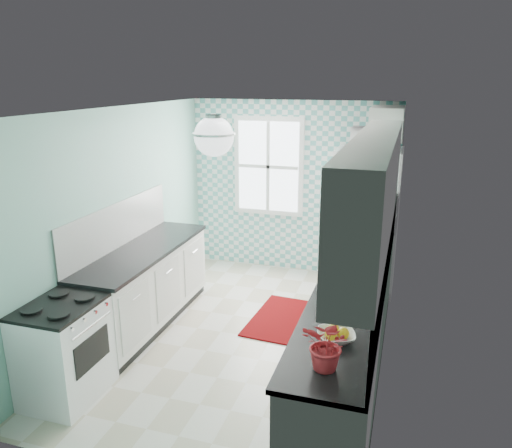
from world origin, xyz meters
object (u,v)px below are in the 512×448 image
(potted_plant, at_px, (328,345))
(microwave, at_px, (371,138))
(fruit_bowl, at_px, (336,336))
(ceiling_light, at_px, (214,136))
(stove, at_px, (64,350))
(sink, at_px, (363,255))
(fridge, at_px, (365,220))

(potted_plant, height_order, microwave, microwave)
(fruit_bowl, distance_m, microwave, 3.44)
(ceiling_light, height_order, fruit_bowl, ceiling_light)
(stove, distance_m, sink, 3.16)
(fridge, relative_size, potted_plant, 5.31)
(potted_plant, bearing_deg, stove, 171.65)
(ceiling_light, xyz_separation_m, microwave, (1.11, 2.60, -0.27))
(sink, xyz_separation_m, potted_plant, (-0.00, -2.35, 0.19))
(sink, distance_m, potted_plant, 2.36)
(ceiling_light, relative_size, fridge, 0.18)
(fruit_bowl, height_order, microwave, microwave)
(sink, height_order, fruit_bowl, sink)
(fridge, height_order, potted_plant, fridge)
(fruit_bowl, bearing_deg, stove, -178.91)
(ceiling_light, xyz_separation_m, potted_plant, (1.20, -1.06, -1.20))
(stove, height_order, potted_plant, potted_plant)
(fridge, distance_m, sink, 1.32)
(stove, height_order, fruit_bowl, fruit_bowl)
(fridge, xyz_separation_m, fruit_bowl, (0.09, -3.26, 0.01))
(ceiling_light, height_order, stove, ceiling_light)
(potted_plant, xyz_separation_m, microwave, (-0.09, 3.66, 0.93))
(fruit_bowl, xyz_separation_m, potted_plant, (0.00, -0.40, 0.15))
(sink, relative_size, fruit_bowl, 1.92)
(fridge, relative_size, microwave, 3.92)
(sink, height_order, microwave, microwave)
(stove, bearing_deg, fridge, 57.61)
(fridge, distance_m, potted_plant, 3.67)
(microwave, bearing_deg, stove, 54.98)
(fruit_bowl, bearing_deg, ceiling_light, 150.99)
(ceiling_light, bearing_deg, fridge, 66.87)
(sink, bearing_deg, fruit_bowl, -87.04)
(fridge, xyz_separation_m, sink, (0.09, -1.31, -0.03))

